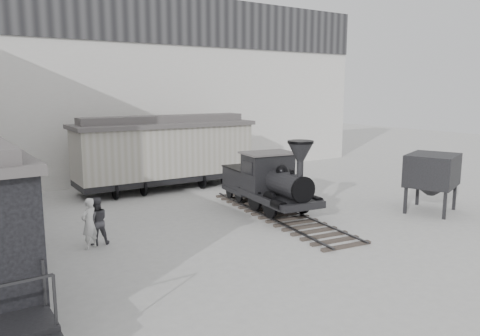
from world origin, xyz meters
TOP-DOWN VIEW (x-y plane):
  - ground at (0.00, 0.00)m, footprint 90.00×90.00m
  - north_wall at (0.00, 14.98)m, footprint 34.00×2.51m
  - locomotive at (1.83, 3.64)m, footprint 3.35×9.60m
  - boxcar at (0.17, 10.85)m, footprint 9.87×3.39m
  - visitor_a at (-6.21, 3.41)m, footprint 0.77×0.67m
  - visitor_b at (-5.88, 3.67)m, footprint 0.90×0.74m
  - coal_hopper at (7.77, -0.24)m, footprint 2.89×2.63m

SIDE VIEW (x-z plane):
  - ground at x=0.00m, z-range 0.00..0.00m
  - visitor_b at x=-5.88m, z-range 0.00..1.70m
  - visitor_a at x=-6.21m, z-range 0.00..1.77m
  - locomotive at x=1.83m, z-range -0.43..2.89m
  - coal_hopper at x=7.77m, z-range 0.39..2.97m
  - boxcar at x=0.17m, z-range 0.10..4.10m
  - north_wall at x=0.00m, z-range 0.05..11.05m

